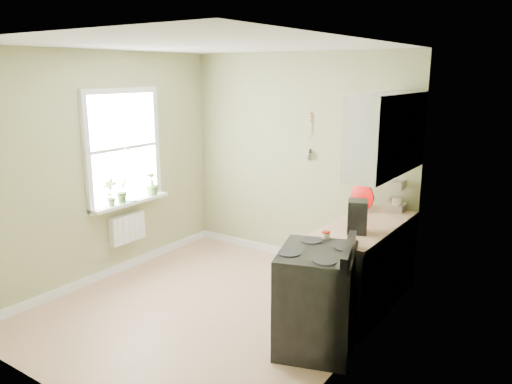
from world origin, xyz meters
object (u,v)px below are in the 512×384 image
Objects in this scene: kettle at (369,200)px; stand_mixer at (398,195)px; stove at (316,299)px; coffee_maker at (357,217)px.

stand_mixer is at bearing 13.39° from kettle.
stand_mixer reaches higher than kettle.
coffee_maker reaches higher than stove.
stove is 0.94m from coffee_maker.
coffee_maker is at bearing 86.20° from stove.
stand_mixer is 1.06m from coffee_maker.
stove is 1.80m from kettle.
coffee_maker is at bearing -92.62° from stand_mixer.
stove is at bearing -93.10° from stand_mixer.
coffee_maker is (-0.05, -1.06, -0.01)m from stand_mixer.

